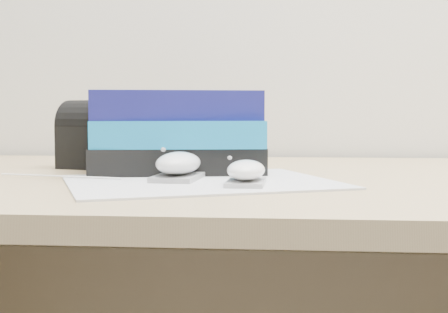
# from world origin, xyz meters

# --- Properties ---
(desk) EXTENTS (1.60, 0.80, 0.73)m
(desk) POSITION_xyz_m (0.00, 1.64, 0.50)
(desk) COLOR #A2845A
(desk) RESTS_ON ground
(mousepad) EXTENTS (0.45, 0.40, 0.00)m
(mousepad) POSITION_xyz_m (-0.12, 1.47, 0.73)
(mousepad) COLOR #9C9DA4
(mousepad) RESTS_ON desk
(mouse_rear) EXTENTS (0.07, 0.12, 0.05)m
(mouse_rear) POSITION_xyz_m (-0.16, 1.48, 0.75)
(mouse_rear) COLOR gray
(mouse_rear) RESTS_ON mousepad
(mouse_front) EXTENTS (0.05, 0.09, 0.04)m
(mouse_front) POSITION_xyz_m (-0.06, 1.43, 0.75)
(mouse_front) COLOR #9F9EA1
(mouse_front) RESTS_ON mousepad
(usb_cable) EXTENTS (0.20, 0.05, 0.00)m
(usb_cable) POSITION_xyz_m (-0.34, 1.50, 0.73)
(usb_cable) COLOR white
(usb_cable) RESTS_ON mousepad
(book_stack) EXTENTS (0.31, 0.27, 0.14)m
(book_stack) POSITION_xyz_m (-0.18, 1.62, 0.80)
(book_stack) COLOR black
(book_stack) RESTS_ON desk
(pouch) EXTENTS (0.15, 0.12, 0.12)m
(pouch) POSITION_xyz_m (-0.33, 1.68, 0.79)
(pouch) COLOR black
(pouch) RESTS_ON desk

